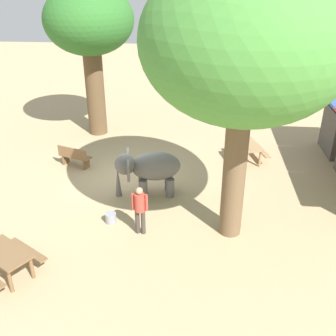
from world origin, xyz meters
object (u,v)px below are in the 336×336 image
(elephant, at_px, (149,168))
(shade_tree_secondary, at_px, (246,43))
(picnic_table_near, at_px, (248,148))
(feed_bucket, at_px, (111,218))
(shade_tree_main, at_px, (89,24))
(wooden_bench, at_px, (74,156))
(person_handler, at_px, (140,207))
(picnic_table_far, at_px, (6,258))

(elephant, xyz_separation_m, shade_tree_secondary, (2.05, 2.79, 4.68))
(shade_tree_secondary, xyz_separation_m, picnic_table_near, (-5.15, 0.98, -5.14))
(shade_tree_secondary, bearing_deg, feed_bucket, -92.51)
(elephant, bearing_deg, shade_tree_main, -70.37)
(picnic_table_near, bearing_deg, elephant, -65.97)
(shade_tree_secondary, distance_m, feed_bucket, 6.75)
(feed_bucket, bearing_deg, shade_tree_secondary, 87.49)
(shade_tree_main, distance_m, feed_bucket, 9.38)
(feed_bucket, bearing_deg, elephant, 151.65)
(elephant, distance_m, wooden_bench, 3.91)
(person_handler, bearing_deg, picnic_table_near, -29.42)
(person_handler, height_order, shade_tree_secondary, shade_tree_secondary)
(shade_tree_secondary, bearing_deg, wooden_bench, -122.86)
(shade_tree_main, xyz_separation_m, wooden_bench, (3.80, -0.04, -4.67))
(person_handler, height_order, feed_bucket, person_handler)
(shade_tree_secondary, xyz_separation_m, picnic_table_far, (2.51, -5.99, -5.14))
(person_handler, height_order, picnic_table_near, person_handler)
(shade_tree_main, relative_size, picnic_table_far, 3.33)
(shade_tree_main, xyz_separation_m, picnic_table_near, (2.62, 7.09, -4.55))
(feed_bucket, bearing_deg, wooden_bench, -148.42)
(shade_tree_main, height_order, picnic_table_far, shade_tree_main)
(picnic_table_near, xyz_separation_m, feed_bucket, (4.98, -4.79, -0.43))
(shade_tree_main, bearing_deg, wooden_bench, -0.56)
(person_handler, bearing_deg, shade_tree_main, 27.43)
(shade_tree_main, height_order, picnic_table_near, shade_tree_main)
(shade_tree_secondary, distance_m, picnic_table_far, 8.28)
(person_handler, distance_m, shade_tree_secondary, 5.53)
(person_handler, relative_size, feed_bucket, 4.50)
(shade_tree_secondary, distance_m, picnic_table_near, 7.34)
(person_handler, relative_size, picnic_table_near, 0.88)
(wooden_bench, height_order, feed_bucket, wooden_bench)
(picnic_table_far, height_order, feed_bucket, picnic_table_far)
(wooden_bench, bearing_deg, feed_bucket, -37.91)
(shade_tree_main, bearing_deg, shade_tree_secondary, 38.17)
(person_handler, bearing_deg, feed_bucket, 69.88)
(picnic_table_far, distance_m, feed_bucket, 3.47)
(picnic_table_near, bearing_deg, feed_bucket, -59.21)
(wooden_bench, bearing_deg, shade_tree_secondary, -12.35)
(shade_tree_secondary, relative_size, picnic_table_near, 4.28)
(person_handler, xyz_separation_m, picnic_table_near, (-5.47, 3.74, -0.36))
(shade_tree_secondary, bearing_deg, shade_tree_main, -141.83)
(shade_tree_secondary, height_order, picnic_table_far, shade_tree_secondary)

